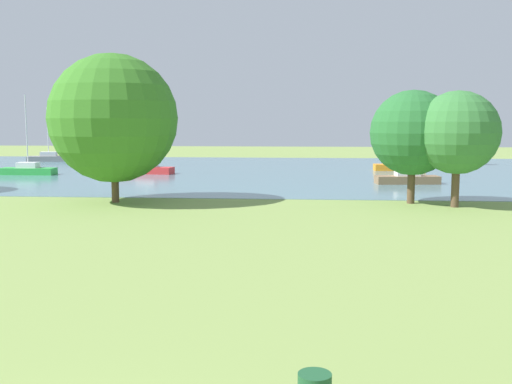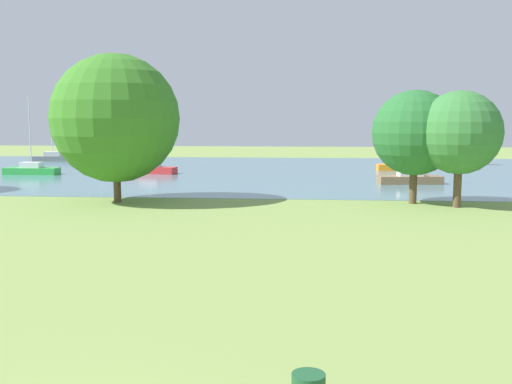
{
  "view_description": "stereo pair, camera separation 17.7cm",
  "coord_description": "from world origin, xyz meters",
  "px_view_note": "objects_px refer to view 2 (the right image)",
  "views": [
    {
      "loc": [
        3.69,
        -6.78,
        4.93
      ],
      "look_at": [
        1.95,
        15.39,
        2.23
      ],
      "focal_mm": 42.11,
      "sensor_mm": 36.0,
      "label": 1
    },
    {
      "loc": [
        3.87,
        -6.76,
        4.93
      ],
      "look_at": [
        1.95,
        15.39,
        2.23
      ],
      "focal_mm": 42.11,
      "sensor_mm": 36.0,
      "label": 2
    }
  ],
  "objects_px": {
    "sailboat_white": "(101,161)",
    "tree_east_far": "(415,133)",
    "sailboat_brown": "(410,178)",
    "sailboat_gray": "(53,157)",
    "tree_east_near": "(115,118)",
    "sailboat_orange": "(402,166)",
    "tree_west_near": "(460,133)",
    "sailboat_green": "(32,169)",
    "sailboat_red": "(150,169)"
  },
  "relations": [
    {
      "from": "tree_east_far",
      "to": "tree_west_near",
      "type": "height_order",
      "value": "tree_east_far"
    },
    {
      "from": "sailboat_gray",
      "to": "sailboat_red",
      "type": "xyz_separation_m",
      "value": [
        15.69,
        -14.98,
        -0.0
      ]
    },
    {
      "from": "sailboat_white",
      "to": "sailboat_red",
      "type": "relative_size",
      "value": 0.96
    },
    {
      "from": "sailboat_green",
      "to": "sailboat_gray",
      "type": "bearing_deg",
      "value": 107.82
    },
    {
      "from": "sailboat_white",
      "to": "tree_east_far",
      "type": "xyz_separation_m",
      "value": [
        28.21,
        -26.75,
        3.69
      ]
    },
    {
      "from": "tree_east_near",
      "to": "tree_west_near",
      "type": "xyz_separation_m",
      "value": [
        19.71,
        -0.44,
        -0.79
      ]
    },
    {
      "from": "sailboat_red",
      "to": "tree_east_far",
      "type": "height_order",
      "value": "tree_east_far"
    },
    {
      "from": "sailboat_gray",
      "to": "tree_east_far",
      "type": "bearing_deg",
      "value": -42.1
    },
    {
      "from": "sailboat_white",
      "to": "sailboat_orange",
      "type": "height_order",
      "value": "sailboat_orange"
    },
    {
      "from": "tree_east_near",
      "to": "sailboat_orange",
      "type": "bearing_deg",
      "value": 49.4
    },
    {
      "from": "sailboat_white",
      "to": "sailboat_gray",
      "type": "xyz_separation_m",
      "value": [
        -7.97,
        5.93,
        0.01
      ]
    },
    {
      "from": "sailboat_brown",
      "to": "tree_west_near",
      "type": "relative_size",
      "value": 0.8
    },
    {
      "from": "sailboat_gray",
      "to": "tree_west_near",
      "type": "height_order",
      "value": "tree_west_near"
    },
    {
      "from": "sailboat_orange",
      "to": "sailboat_gray",
      "type": "xyz_separation_m",
      "value": [
        -39.09,
        9.76,
        0.0
      ]
    },
    {
      "from": "sailboat_green",
      "to": "tree_west_near",
      "type": "relative_size",
      "value": 1.08
    },
    {
      "from": "sailboat_brown",
      "to": "tree_east_far",
      "type": "xyz_separation_m",
      "value": [
        -1.62,
        -10.82,
        3.69
      ]
    },
    {
      "from": "sailboat_orange",
      "to": "tree_east_far",
      "type": "relative_size",
      "value": 0.94
    },
    {
      "from": "sailboat_brown",
      "to": "sailboat_orange",
      "type": "bearing_deg",
      "value": 83.92
    },
    {
      "from": "sailboat_orange",
      "to": "sailboat_red",
      "type": "distance_m",
      "value": 23.97
    },
    {
      "from": "sailboat_brown",
      "to": "sailboat_red",
      "type": "bearing_deg",
      "value": 162.69
    },
    {
      "from": "sailboat_orange",
      "to": "tree_east_near",
      "type": "height_order",
      "value": "tree_east_near"
    },
    {
      "from": "sailboat_brown",
      "to": "sailboat_orange",
      "type": "xyz_separation_m",
      "value": [
        1.29,
        12.11,
        0.01
      ]
    },
    {
      "from": "sailboat_brown",
      "to": "sailboat_gray",
      "type": "distance_m",
      "value": 43.67
    },
    {
      "from": "sailboat_green",
      "to": "tree_west_near",
      "type": "distance_m",
      "value": 37.39
    },
    {
      "from": "sailboat_orange",
      "to": "tree_east_far",
      "type": "distance_m",
      "value": 23.4
    },
    {
      "from": "sailboat_brown",
      "to": "tree_east_far",
      "type": "height_order",
      "value": "tree_east_far"
    },
    {
      "from": "sailboat_brown",
      "to": "tree_west_near",
      "type": "height_order",
      "value": "tree_west_near"
    },
    {
      "from": "sailboat_green",
      "to": "sailboat_gray",
      "type": "distance_m",
      "value": 17.65
    },
    {
      "from": "sailboat_orange",
      "to": "sailboat_gray",
      "type": "height_order",
      "value": "sailboat_gray"
    },
    {
      "from": "sailboat_white",
      "to": "tree_east_near",
      "type": "height_order",
      "value": "tree_east_near"
    },
    {
      "from": "tree_west_near",
      "to": "tree_east_far",
      "type": "bearing_deg",
      "value": 148.82
    },
    {
      "from": "sailboat_brown",
      "to": "sailboat_red",
      "type": "xyz_separation_m",
      "value": [
        -22.1,
        6.89,
        0.01
      ]
    },
    {
      "from": "sailboat_orange",
      "to": "tree_west_near",
      "type": "height_order",
      "value": "tree_west_near"
    },
    {
      "from": "sailboat_white",
      "to": "tree_east_far",
      "type": "height_order",
      "value": "tree_east_far"
    },
    {
      "from": "sailboat_red",
      "to": "tree_west_near",
      "type": "height_order",
      "value": "tree_west_near"
    },
    {
      "from": "sailboat_green",
      "to": "sailboat_white",
      "type": "bearing_deg",
      "value": 76.72
    },
    {
      "from": "tree_east_far",
      "to": "sailboat_white",
      "type": "bearing_deg",
      "value": 136.52
    },
    {
      "from": "sailboat_white",
      "to": "tree_east_far",
      "type": "distance_m",
      "value": 39.05
    },
    {
      "from": "sailboat_green",
      "to": "sailboat_brown",
      "type": "bearing_deg",
      "value": -8.88
    },
    {
      "from": "sailboat_green",
      "to": "tree_east_far",
      "type": "distance_m",
      "value": 34.82
    },
    {
      "from": "sailboat_gray",
      "to": "tree_west_near",
      "type": "xyz_separation_m",
      "value": [
        38.38,
        -34.02,
        3.72
      ]
    },
    {
      "from": "sailboat_brown",
      "to": "sailboat_gray",
      "type": "height_order",
      "value": "sailboat_gray"
    },
    {
      "from": "sailboat_brown",
      "to": "tree_east_near",
      "type": "height_order",
      "value": "tree_east_near"
    },
    {
      "from": "tree_east_near",
      "to": "tree_west_near",
      "type": "height_order",
      "value": "tree_east_near"
    },
    {
      "from": "sailboat_orange",
      "to": "tree_east_near",
      "type": "distance_m",
      "value": 31.69
    },
    {
      "from": "sailboat_red",
      "to": "tree_west_near",
      "type": "distance_m",
      "value": 29.86
    },
    {
      "from": "sailboat_orange",
      "to": "sailboat_green",
      "type": "relative_size",
      "value": 0.88
    },
    {
      "from": "sailboat_gray",
      "to": "sailboat_green",
      "type": "bearing_deg",
      "value": -72.18
    },
    {
      "from": "tree_east_far",
      "to": "tree_west_near",
      "type": "bearing_deg",
      "value": -31.18
    },
    {
      "from": "tree_east_far",
      "to": "sailboat_brown",
      "type": "bearing_deg",
      "value": 81.47
    }
  ]
}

